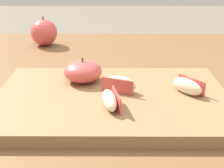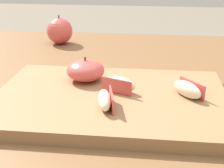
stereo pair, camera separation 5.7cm
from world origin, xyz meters
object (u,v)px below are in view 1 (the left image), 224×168
(apple_wedge_front, at_px, (110,100))
(apple_wedge_middle, at_px, (120,84))
(whole_apple_pink_lady, at_px, (44,33))
(cutting_board, at_px, (112,100))
(apple_wedge_back, at_px, (188,86))
(apple_half_skin_up, at_px, (83,72))

(apple_wedge_front, relative_size, apple_wedge_middle, 1.00)
(whole_apple_pink_lady, bearing_deg, cutting_board, -63.81)
(apple_wedge_back, relative_size, apple_wedge_front, 0.94)
(apple_wedge_middle, bearing_deg, apple_half_skin_up, 146.98)
(apple_wedge_front, xyz_separation_m, apple_wedge_middle, (0.02, 0.07, 0.00))
(apple_wedge_middle, bearing_deg, apple_wedge_front, -103.28)
(apple_half_skin_up, height_order, whole_apple_pink_lady, whole_apple_pink_lady)
(apple_wedge_back, height_order, whole_apple_pink_lady, whole_apple_pink_lady)
(apple_wedge_front, height_order, apple_wedge_middle, same)
(apple_wedge_middle, xyz_separation_m, whole_apple_pink_lady, (-0.21, 0.38, 0.00))
(cutting_board, bearing_deg, apple_half_skin_up, 132.14)
(apple_wedge_back, relative_size, whole_apple_pink_lady, 0.74)
(cutting_board, height_order, apple_wedge_middle, apple_wedge_middle)
(apple_wedge_front, distance_m, apple_wedge_middle, 0.07)
(cutting_board, relative_size, whole_apple_pink_lady, 4.90)
(apple_wedge_back, bearing_deg, cutting_board, -177.06)
(cutting_board, relative_size, apple_wedge_front, 6.30)
(apple_half_skin_up, distance_m, apple_wedge_front, 0.12)
(apple_wedge_back, height_order, apple_wedge_front, same)
(cutting_board, height_order, apple_half_skin_up, apple_half_skin_up)
(apple_half_skin_up, bearing_deg, apple_wedge_front, -64.84)
(cutting_board, bearing_deg, apple_wedge_back, 2.94)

